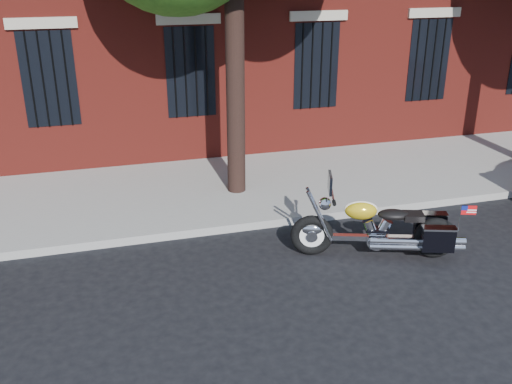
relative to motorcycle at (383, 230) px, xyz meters
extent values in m
plane|color=black|center=(-2.16, 0.22, -0.48)|extent=(120.00, 120.00, 0.00)
cube|color=gray|center=(-2.16, 1.60, -0.41)|extent=(40.00, 0.16, 0.15)
cube|color=gray|center=(-2.16, 3.48, -0.41)|extent=(40.00, 3.60, 0.15)
cube|color=black|center=(-2.16, 5.33, 1.72)|extent=(1.10, 0.14, 2.00)
cube|color=#B2A893|center=(-2.16, 5.30, 2.87)|extent=(1.40, 0.20, 0.22)
cylinder|color=black|center=(-2.16, 5.25, 1.72)|extent=(0.04, 0.04, 2.00)
cylinder|color=black|center=(-1.66, 3.12, 2.02)|extent=(0.36, 0.36, 5.00)
torus|color=black|center=(-1.08, 0.37, -0.12)|extent=(0.72, 0.37, 0.70)
torus|color=black|center=(0.81, -0.27, -0.12)|extent=(0.72, 0.37, 0.70)
cylinder|color=white|center=(-1.08, 0.37, -0.12)|extent=(0.52, 0.23, 0.52)
cylinder|color=white|center=(0.81, -0.27, -0.12)|extent=(0.52, 0.23, 0.52)
ellipsoid|color=white|center=(-1.08, 0.37, -0.02)|extent=(0.39, 0.24, 0.20)
ellipsoid|color=yellow|center=(0.81, -0.27, 0.00)|extent=(0.40, 0.26, 0.20)
cube|color=white|center=(-0.13, 0.05, -0.15)|extent=(1.52, 0.60, 0.08)
cylinder|color=white|center=(-0.08, 0.03, -0.17)|extent=(0.38, 0.29, 0.34)
cylinder|color=white|center=(0.35, -0.31, -0.16)|extent=(1.27, 0.51, 0.09)
ellipsoid|color=yellow|center=(-0.35, 0.12, 0.34)|extent=(0.59, 0.45, 0.30)
ellipsoid|color=black|center=(0.14, -0.04, 0.27)|extent=(0.58, 0.45, 0.16)
cube|color=black|center=(0.87, 0.00, -0.01)|extent=(0.53, 0.32, 0.40)
cube|color=black|center=(0.69, -0.52, -0.01)|extent=(0.53, 0.32, 0.40)
cylinder|color=white|center=(-0.80, 0.27, 0.63)|extent=(0.30, 0.79, 0.04)
sphere|color=white|center=(-0.90, 0.31, 0.44)|extent=(0.27, 0.27, 0.21)
cube|color=black|center=(-0.84, 0.29, 0.80)|extent=(0.17, 0.41, 0.29)
cube|color=red|center=(1.05, -0.68, 0.52)|extent=(0.22, 0.09, 0.15)
camera|label=1|loc=(-4.23, -7.43, 4.05)|focal=40.00mm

